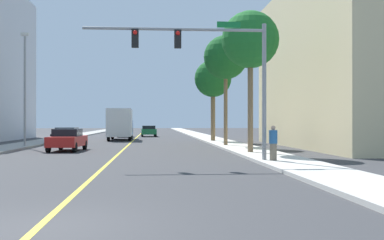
# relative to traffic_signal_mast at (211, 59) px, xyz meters

# --- Properties ---
(ground) EXTENTS (192.00, 192.00, 0.00)m
(ground) POSITION_rel_traffic_signal_mast_xyz_m (-4.74, 28.81, -4.82)
(ground) COLOR #38383A
(sidewalk_left) EXTENTS (2.73, 168.00, 0.15)m
(sidewalk_left) POSITION_rel_traffic_signal_mast_xyz_m (-12.95, 28.81, -4.74)
(sidewalk_left) COLOR #9E9B93
(sidewalk_left) RESTS_ON ground
(sidewalk_right) EXTENTS (2.73, 168.00, 0.15)m
(sidewalk_right) POSITION_rel_traffic_signal_mast_xyz_m (3.46, 28.81, -4.74)
(sidewalk_right) COLOR beige
(sidewalk_right) RESTS_ON ground
(lane_marking_center) EXTENTS (0.16, 144.00, 0.01)m
(lane_marking_center) POSITION_rel_traffic_signal_mast_xyz_m (-4.74, 28.81, -4.81)
(lane_marking_center) COLOR yellow
(lane_marking_center) RESTS_ON ground
(building_right_near) EXTENTS (13.77, 22.23, 12.55)m
(building_right_near) POSITION_rel_traffic_signal_mast_xyz_m (14.52, 13.23, 1.46)
(building_right_near) COLOR beige
(building_right_near) RESTS_ON ground
(traffic_signal_mast) EXTENTS (8.47, 0.36, 6.42)m
(traffic_signal_mast) POSITION_rel_traffic_signal_mast_xyz_m (0.00, 0.00, 0.00)
(traffic_signal_mast) COLOR gray
(traffic_signal_mast) RESTS_ON sidewalk_right
(street_lamp) EXTENTS (0.56, 0.28, 8.30)m
(street_lamp) POSITION_rel_traffic_signal_mast_xyz_m (-12.08, 13.99, -0.09)
(street_lamp) COLOR gray
(street_lamp) RESTS_ON sidewalk_left
(palm_near) EXTENTS (3.38, 3.38, 8.29)m
(palm_near) POSITION_rel_traffic_signal_mast_xyz_m (3.01, 5.76, 1.88)
(palm_near) COLOR brown
(palm_near) RESTS_ON sidewalk_right
(palm_mid) EXTENTS (3.37, 3.37, 8.39)m
(palm_mid) POSITION_rel_traffic_signal_mast_xyz_m (2.83, 14.31, 1.98)
(palm_mid) COLOR brown
(palm_mid) RESTS_ON sidewalk_right
(palm_far) EXTENTS (3.49, 3.49, 7.59)m
(palm_far) POSITION_rel_traffic_signal_mast_xyz_m (2.92, 22.86, 1.11)
(palm_far) COLOR brown
(palm_far) RESTS_ON sidewalk_right
(car_red) EXTENTS (2.04, 4.48, 1.45)m
(car_red) POSITION_rel_traffic_signal_mast_xyz_m (-8.31, 10.03, -4.07)
(car_red) COLOR red
(car_red) RESTS_ON ground
(car_blue) EXTENTS (1.87, 3.98, 1.38)m
(car_blue) POSITION_rel_traffic_signal_mast_xyz_m (-6.27, 38.68, -4.09)
(car_blue) COLOR #1E389E
(car_blue) RESTS_ON ground
(car_black) EXTENTS (1.99, 4.01, 1.43)m
(car_black) POSITION_rel_traffic_signal_mast_xyz_m (-10.07, 19.76, -4.08)
(car_black) COLOR black
(car_black) RESTS_ON ground
(car_green) EXTENTS (2.06, 4.52, 1.42)m
(car_green) POSITION_rel_traffic_signal_mast_xyz_m (-3.30, 40.38, -4.07)
(car_green) COLOR #196638
(car_green) RESTS_ON ground
(delivery_truck) EXTENTS (2.56, 8.78, 3.23)m
(delivery_truck) POSITION_rel_traffic_signal_mast_xyz_m (-6.13, 28.62, -3.11)
(delivery_truck) COLOR #194799
(delivery_truck) RESTS_ON ground
(pedestrian) EXTENTS (0.38, 0.38, 1.59)m
(pedestrian) POSITION_rel_traffic_signal_mast_xyz_m (2.80, -0.46, -3.88)
(pedestrian) COLOR #726651
(pedestrian) RESTS_ON sidewalk_right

